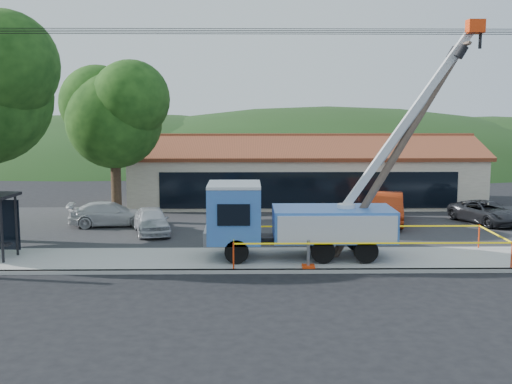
{
  "coord_description": "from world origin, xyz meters",
  "views": [
    {
      "loc": [
        0.18,
        -22.32,
        6.52
      ],
      "look_at": [
        0.62,
        5.0,
        2.81
      ],
      "focal_mm": 45.0,
      "sensor_mm": 36.0,
      "label": 1
    }
  ],
  "objects_px": {
    "car_silver": "(152,235)",
    "car_red": "(385,225)",
    "car_dark": "(485,225)",
    "utility_truck": "(295,217)",
    "car_white": "(111,227)",
    "leaning_pole": "(409,133)"
  },
  "relations": [
    {
      "from": "car_silver",
      "to": "car_red",
      "type": "xyz_separation_m",
      "value": [
        12.37,
        2.5,
        0.0
      ]
    },
    {
      "from": "car_silver",
      "to": "car_dark",
      "type": "xyz_separation_m",
      "value": [
        17.86,
        2.49,
        0.0
      ]
    },
    {
      "from": "utility_truck",
      "to": "car_silver",
      "type": "distance_m",
      "value": 8.84
    },
    {
      "from": "car_red",
      "to": "car_white",
      "type": "height_order",
      "value": "car_red"
    },
    {
      "from": "car_silver",
      "to": "car_red",
      "type": "distance_m",
      "value": 12.62
    },
    {
      "from": "utility_truck",
      "to": "car_silver",
      "type": "xyz_separation_m",
      "value": [
        -6.8,
        5.34,
        -1.86
      ]
    },
    {
      "from": "car_red",
      "to": "car_white",
      "type": "relative_size",
      "value": 1.16
    },
    {
      "from": "utility_truck",
      "to": "car_dark",
      "type": "height_order",
      "value": "utility_truck"
    },
    {
      "from": "car_dark",
      "to": "car_white",
      "type": "bearing_deg",
      "value": 160.08
    },
    {
      "from": "leaning_pole",
      "to": "car_dark",
      "type": "bearing_deg",
      "value": 50.76
    },
    {
      "from": "leaning_pole",
      "to": "car_white",
      "type": "distance_m",
      "value": 16.77
    },
    {
      "from": "utility_truck",
      "to": "car_white",
      "type": "xyz_separation_m",
      "value": [
        -9.32,
        7.49,
        -1.86
      ]
    },
    {
      "from": "car_white",
      "to": "car_dark",
      "type": "xyz_separation_m",
      "value": [
        20.38,
        0.33,
        0.0
      ]
    },
    {
      "from": "car_white",
      "to": "car_dark",
      "type": "bearing_deg",
      "value": -97.29
    },
    {
      "from": "car_red",
      "to": "leaning_pole",
      "type": "bearing_deg",
      "value": -84.8
    },
    {
      "from": "utility_truck",
      "to": "car_dark",
      "type": "distance_m",
      "value": 13.68
    },
    {
      "from": "car_silver",
      "to": "car_dark",
      "type": "bearing_deg",
      "value": -6.4
    },
    {
      "from": "utility_truck",
      "to": "leaning_pole",
      "type": "height_order",
      "value": "utility_truck"
    },
    {
      "from": "leaning_pole",
      "to": "car_silver",
      "type": "height_order",
      "value": "leaning_pole"
    },
    {
      "from": "car_dark",
      "to": "car_silver",
      "type": "bearing_deg",
      "value": 167.06
    },
    {
      "from": "leaning_pole",
      "to": "car_silver",
      "type": "bearing_deg",
      "value": 155.32
    },
    {
      "from": "car_silver",
      "to": "car_dark",
      "type": "height_order",
      "value": "car_silver"
    }
  ]
}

